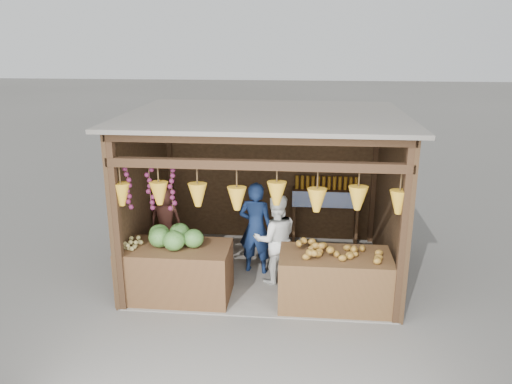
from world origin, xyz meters
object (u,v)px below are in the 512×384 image
counter_left (176,272)px  vendor_seated (166,219)px  counter_right (334,280)px  man_standing (256,228)px  woman_standing (276,239)px

counter_left → vendor_seated: size_ratio=1.50×
counter_right → man_standing: size_ratio=1.02×
woman_standing → vendor_seated: woman_standing is taller
counter_right → woman_standing: 1.16m
counter_left → vendor_seated: (-0.44, 1.13, 0.42)m
counter_right → man_standing: (-1.24, 0.97, 0.38)m
woman_standing → man_standing: bearing=-56.9°
counter_left → man_standing: size_ratio=1.04×
man_standing → woman_standing: bearing=147.4°
woman_standing → counter_right: bearing=129.8°
man_standing → woman_standing: man_standing is taller
man_standing → vendor_seated: 1.57m
man_standing → vendor_seated: bearing=3.9°
counter_right → woman_standing: woman_standing is taller
vendor_seated → counter_right: bearing=158.0°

